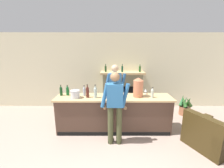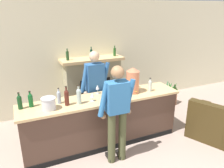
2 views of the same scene
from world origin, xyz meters
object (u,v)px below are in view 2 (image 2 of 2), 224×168
Objects in this scene: wine_bottle_port_short at (31,100)px; wine_glass_mid_counter at (92,95)px; fireplace_stone at (93,84)px; person_customer at (117,111)px; potted_plant_corner at (171,94)px; person_bartender at (95,88)px; wine_bottle_burgundy_dark at (59,97)px; wine_glass_near_bucket at (97,87)px; wine_glass_front_right at (138,82)px; ice_bucket_steel at (49,104)px; wine_bottle_chardonnay_pale at (67,97)px; wine_bottle_merlot_tall at (20,102)px; armchair_black at (214,125)px; wine_bottle_riesling_slim at (150,85)px; wine_bottle_rose_blush at (79,96)px; copper_dispenser at (133,80)px.

wine_bottle_port_short is 1.04m from wine_glass_mid_counter.
fireplace_stone is 2.15m from person_customer.
potted_plant_corner is 2.52m from person_bartender.
fireplace_stone is at bearing 52.48° from wine_bottle_burgundy_dark.
wine_bottle_port_short is at bearing -175.21° from wine_glass_near_bucket.
wine_glass_near_bucket reaches higher than wine_glass_front_right.
person_bartender is at bearing 30.93° from ice_bucket_steel.
fireplace_stone reaches higher than potted_plant_corner.
wine_glass_front_right is at bearing 10.15° from wine_bottle_chardonnay_pale.
wine_bottle_merlot_tall reaches higher than wine_glass_near_bucket.
armchair_black is 4.26× the size of wine_bottle_riesling_slim.
wine_bottle_port_short is at bearing -163.19° from person_bartender.
wine_glass_near_bucket is at bearing 155.53° from armchair_black.
wine_glass_mid_counter is at bearing -158.36° from potted_plant_corner.
fireplace_stone reaches higher than wine_glass_mid_counter.
potted_plant_corner is 4.49× the size of wine_glass_mid_counter.
wine_glass_front_right is at bearing 142.49° from armchair_black.
person_customer reaches higher than wine_glass_mid_counter.
fireplace_stone is at bearing 112.54° from wine_bottle_riesling_slim.
wine_bottle_rose_blush is at bearing -116.48° from fireplace_stone.
wine_glass_near_bucket is (0.98, 0.33, 0.03)m from ice_bucket_steel.
wine_bottle_burgundy_dark is at bearing -7.28° from wine_bottle_port_short.
person_customer reaches higher than ice_bucket_steel.
fireplace_stone is 1.92m from wine_bottle_chardonnay_pale.
ice_bucket_steel is (-3.14, 0.65, 0.80)m from armchair_black.
person_bartender reaches higher than wine_bottle_burgundy_dark.
wine_bottle_chardonnay_pale is 0.46m from wine_glass_mid_counter.
wine_bottle_riesling_slim is 1.53× the size of wine_glass_near_bucket.
person_bartender reaches higher than ice_bucket_steel.
wine_bottle_chardonnay_pale is at bearing 172.56° from wine_bottle_rose_blush.
wine_glass_near_bucket is at bearing 4.87° from wine_bottle_merlot_tall.
wine_glass_front_right is (-0.11, 0.29, -0.02)m from wine_bottle_riesling_slim.
wine_glass_near_bucket is at bearing 4.79° from wine_bottle_port_short.
wine_bottle_merlot_tall is at bearing 166.39° from armchair_black.
wine_glass_near_bucket is (0.67, 0.29, -0.03)m from wine_bottle_chardonnay_pale.
ice_bucket_steel is at bearing -172.79° from wine_bottle_chardonnay_pale.
wine_bottle_port_short is at bearing 161.71° from wine_bottle_chardonnay_pale.
wine_bottle_burgundy_dark is at bearing 129.80° from wine_bottle_chardonnay_pale.
fireplace_stone is at bearing 38.90° from wine_bottle_merlot_tall.
person_bartender is (-2.38, -0.46, 0.68)m from potted_plant_corner.
wine_bottle_merlot_tall is (-2.06, 0.10, -0.13)m from copper_dispenser.
wine_bottle_burgundy_dark is at bearing 153.58° from wine_bottle_rose_blush.
potted_plant_corner is 1.95m from wine_bottle_riesling_slim.
wine_bottle_riesling_slim is 2.42m from wine_bottle_merlot_tall.
wine_bottle_merlot_tall is at bearing -141.10° from fireplace_stone.
wine_bottle_merlot_tall is at bearing -167.31° from potted_plant_corner.
copper_dispenser is 1.48× the size of wine_bottle_chardonnay_pale.
potted_plant_corner is 3.20m from wine_bottle_rose_blush.
wine_bottle_port_short is at bearing 150.41° from person_customer.
armchair_black is 3.76m from wine_bottle_merlot_tall.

